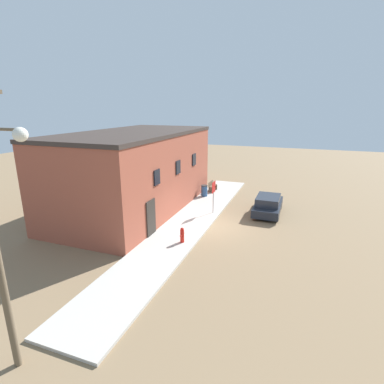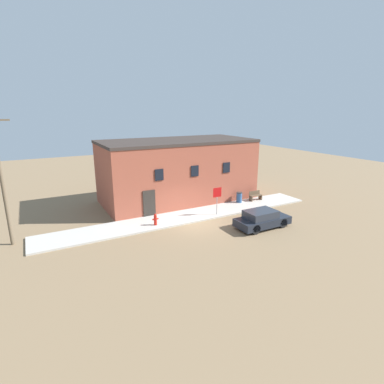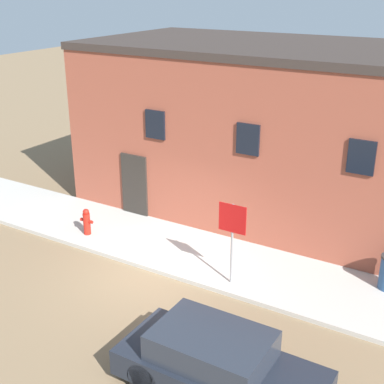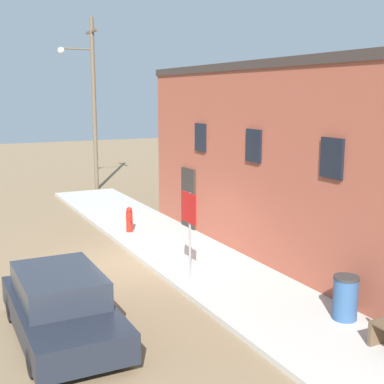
{
  "view_description": "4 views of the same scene",
  "coord_description": "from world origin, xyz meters",
  "views": [
    {
      "loc": [
        -16.87,
        -4.99,
        7.31
      ],
      "look_at": [
        0.43,
        1.41,
        2.0
      ],
      "focal_mm": 28.0,
      "sensor_mm": 36.0,
      "label": 1
    },
    {
      "loc": [
        -10.37,
        -18.42,
        8.2
      ],
      "look_at": [
        0.43,
        1.41,
        2.0
      ],
      "focal_mm": 28.0,
      "sensor_mm": 36.0,
      "label": 2
    },
    {
      "loc": [
        7.56,
        -10.47,
        7.53
      ],
      "look_at": [
        0.43,
        1.41,
        2.0
      ],
      "focal_mm": 50.0,
      "sensor_mm": 36.0,
      "label": 3
    },
    {
      "loc": [
        13.74,
        -5.18,
        4.74
      ],
      "look_at": [
        0.43,
        1.41,
        2.0
      ],
      "focal_mm": 50.0,
      "sensor_mm": 36.0,
      "label": 4
    }
  ],
  "objects": [
    {
      "name": "brick_building",
      "position": [
        1.44,
        6.08,
        2.81
      ],
      "size": [
        13.68,
        6.65,
        5.62
      ],
      "color": "#9E4C38",
      "rests_on": "ground"
    },
    {
      "name": "fire_hydrant",
      "position": [
        -2.96,
        0.72,
        0.55
      ],
      "size": [
        0.46,
        0.22,
        0.85
      ],
      "color": "red",
      "rests_on": "sidewalk"
    },
    {
      "name": "trash_bin",
      "position": [
        5.78,
        2.3,
        0.59
      ],
      "size": [
        0.53,
        0.53,
        0.93
      ],
      "color": "#2D517F",
      "rests_on": "sidewalk"
    },
    {
      "name": "stop_sign",
      "position": [
        2.18,
        0.47,
        1.7
      ],
      "size": [
        0.76,
        0.06,
        2.22
      ],
      "color": "gray",
      "rests_on": "sidewalk"
    },
    {
      "name": "sidewalk",
      "position": [
        0.0,
        1.41,
        0.06
      ],
      "size": [
        22.63,
        2.82,
        0.13
      ],
      "color": "#BCB7AD",
      "rests_on": "ground"
    },
    {
      "name": "bench",
      "position": [
        7.5,
        2.12,
        0.54
      ],
      "size": [
        1.22,
        0.44,
        0.85
      ],
      "color": "brown",
      "rests_on": "sidewalk"
    },
    {
      "name": "parked_car",
      "position": [
        3.71,
        -3.08,
        0.63
      ],
      "size": [
        4.05,
        1.74,
        1.29
      ],
      "color": "black",
      "rests_on": "ground"
    },
    {
      "name": "ground_plane",
      "position": [
        0.0,
        0.0,
        0.0
      ],
      "size": [
        80.0,
        80.0,
        0.0
      ],
      "primitive_type": "plane",
      "color": "#846B4C"
    }
  ]
}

